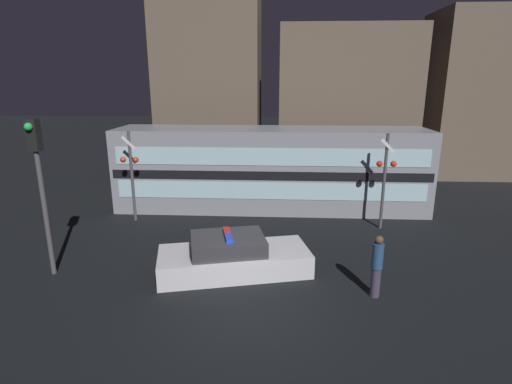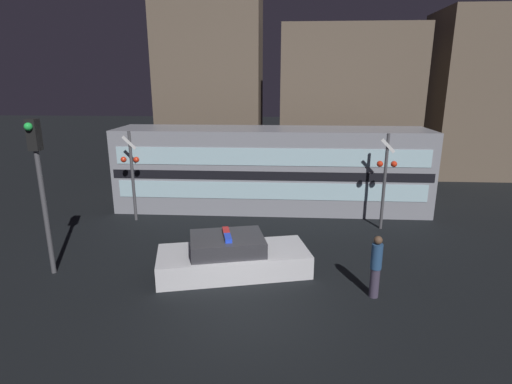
# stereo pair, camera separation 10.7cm
# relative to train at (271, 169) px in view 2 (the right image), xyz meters

# --- Properties ---
(ground_plane) EXTENTS (120.00, 120.00, 0.00)m
(ground_plane) POSITION_rel_train_xyz_m (-0.43, -8.93, -1.87)
(ground_plane) COLOR black
(train) EXTENTS (14.09, 2.84, 3.74)m
(train) POSITION_rel_train_xyz_m (0.00, 0.00, 0.00)
(train) COLOR gray
(train) RESTS_ON ground_plane
(police_car) EXTENTS (4.94, 2.88, 1.32)m
(police_car) POSITION_rel_train_xyz_m (-1.03, -6.75, -1.38)
(police_car) COLOR silver
(police_car) RESTS_ON ground_plane
(pedestrian) EXTENTS (0.30, 0.30, 1.80)m
(pedestrian) POSITION_rel_train_xyz_m (3.08, -7.99, -0.95)
(pedestrian) COLOR #3F384C
(pedestrian) RESTS_ON ground_plane
(crossing_signal_near) EXTENTS (0.78, 0.32, 3.86)m
(crossing_signal_near) POSITION_rel_train_xyz_m (4.54, -2.58, 0.35)
(crossing_signal_near) COLOR #4C4C51
(crossing_signal_near) RESTS_ON ground_plane
(crossing_signal_far) EXTENTS (0.78, 0.32, 3.82)m
(crossing_signal_far) POSITION_rel_train_xyz_m (-5.77, -2.19, 0.33)
(crossing_signal_far) COLOR #4C4C51
(crossing_signal_far) RESTS_ON ground_plane
(traffic_light_corner) EXTENTS (0.30, 0.46, 4.76)m
(traffic_light_corner) POSITION_rel_train_xyz_m (-6.60, -7.17, 1.32)
(traffic_light_corner) COLOR #4C4C51
(traffic_light_corner) RESTS_ON ground_plane
(building_left) EXTENTS (6.07, 4.96, 10.93)m
(building_left) POSITION_rel_train_xyz_m (-3.91, 7.22, 3.60)
(building_left) COLOR brown
(building_left) RESTS_ON ground_plane
(building_center) EXTENTS (7.73, 4.35, 8.76)m
(building_center) POSITION_rel_train_xyz_m (4.21, 6.19, 2.51)
(building_center) COLOR brown
(building_center) RESTS_ON ground_plane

